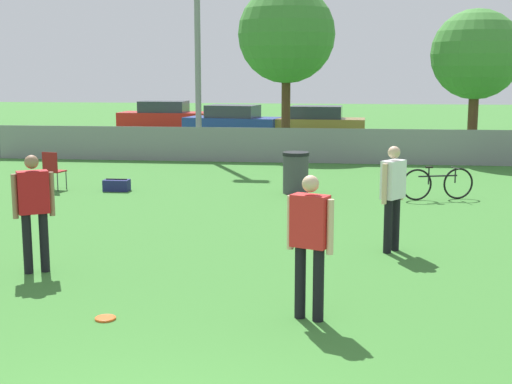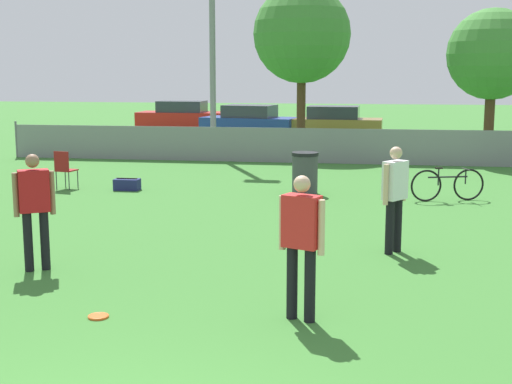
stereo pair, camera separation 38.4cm
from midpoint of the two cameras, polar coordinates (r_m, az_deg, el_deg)
fence_backline at (r=22.54m, az=2.45°, el=3.74°), size 19.60×0.07×1.21m
light_pole at (r=24.47m, az=-5.20°, el=14.62°), size 0.90×0.36×8.49m
tree_near_pole at (r=25.88m, az=2.01°, el=12.47°), size 3.46×3.46×5.89m
tree_far_right at (r=24.21m, az=16.75°, el=10.46°), size 2.88×2.88×4.84m
player_receiver_white at (r=11.45m, az=9.95°, el=0.08°), size 0.42×0.49×1.70m
player_defender_red at (r=10.64m, az=-18.35°, el=-1.00°), size 0.51×0.41×1.70m
player_thrower_red at (r=8.18m, az=2.99°, el=-3.61°), size 0.54×0.36×1.70m
frisbee_disc at (r=8.66m, az=-13.22°, el=-9.81°), size 0.25×0.25×0.03m
folding_chair_sideline at (r=18.02m, az=-16.53°, el=1.84°), size 0.49×0.49×0.94m
bicycle_sideline at (r=16.46m, az=13.69°, el=0.66°), size 1.64×0.62×0.77m
trash_bin at (r=16.87m, az=2.54°, el=1.56°), size 0.63×0.63×0.98m
gear_bag_sideline at (r=17.60m, az=-11.70°, el=0.53°), size 0.61×0.33×0.30m
parked_car_red at (r=35.25m, az=-7.69°, el=6.01°), size 4.26×1.86×1.44m
parked_car_blue at (r=30.79m, az=-2.22°, el=5.60°), size 4.28×2.39×1.43m
parked_car_tan at (r=30.37m, az=4.50°, el=5.51°), size 4.11×1.83×1.42m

